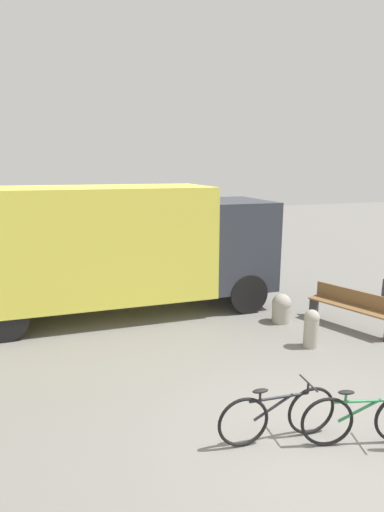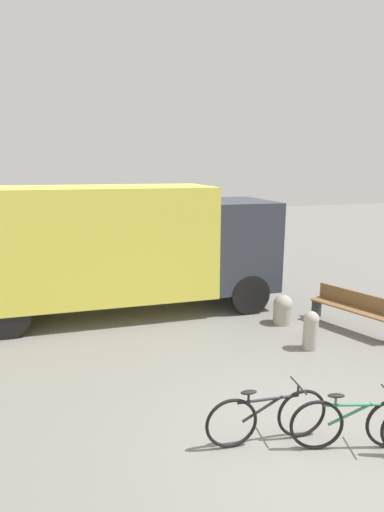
{
  "view_description": "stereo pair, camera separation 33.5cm",
  "coord_description": "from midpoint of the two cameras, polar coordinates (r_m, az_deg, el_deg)",
  "views": [
    {
      "loc": [
        -3.14,
        -3.81,
        3.57
      ],
      "look_at": [
        -0.34,
        4.24,
        1.69
      ],
      "focal_mm": 28.0,
      "sensor_mm": 36.0,
      "label": 1
    },
    {
      "loc": [
        -2.83,
        -3.92,
        3.57
      ],
      "look_at": [
        -0.34,
        4.24,
        1.69
      ],
      "focal_mm": 28.0,
      "sensor_mm": 36.0,
      "label": 2
    }
  ],
  "objects": [
    {
      "name": "ground_plane",
      "position": [
        6.05,
        18.28,
        -24.44
      ],
      "size": [
        60.0,
        60.0,
        0.0
      ],
      "primitive_type": "plane",
      "color": "slate"
    },
    {
      "name": "delivery_truck",
      "position": [
        10.03,
        -10.08,
        1.83
      ],
      "size": [
        7.96,
        2.68,
        3.14
      ],
      "rotation": [
        0.0,
        0.0,
        -0.03
      ],
      "color": "#EAE04C",
      "rests_on": "ground"
    },
    {
      "name": "park_bench",
      "position": [
        9.79,
        23.01,
        -6.86
      ],
      "size": [
        1.06,
        1.93,
        0.85
      ],
      "rotation": [
        0.0,
        0.0,
        1.94
      ],
      "color": "brown",
      "rests_on": "ground"
    },
    {
      "name": "bicycle_near",
      "position": [
        5.77,
        12.44,
        -21.54
      ],
      "size": [
        1.69,
        0.44,
        0.79
      ],
      "rotation": [
        0.0,
        0.0,
        -0.08
      ],
      "color": "black",
      "rests_on": "ground"
    },
    {
      "name": "bicycle_middle",
      "position": [
        5.99,
        23.79,
        -20.99
      ],
      "size": [
        1.64,
        0.57,
        0.79
      ],
      "rotation": [
        0.0,
        0.0,
        -0.27
      ],
      "color": "black",
      "rests_on": "ground"
    },
    {
      "name": "bollard_near_bench",
      "position": [
        8.5,
        17.71,
        -9.86
      ],
      "size": [
        0.31,
        0.31,
        0.79
      ],
      "color": "#9E998C",
      "rests_on": "ground"
    },
    {
      "name": "bollard_far_bench",
      "position": [
        9.67,
        13.82,
        -7.36
      ],
      "size": [
        0.45,
        0.45,
        0.69
      ],
      "color": "#9E998C",
      "rests_on": "ground"
    }
  ]
}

